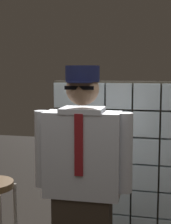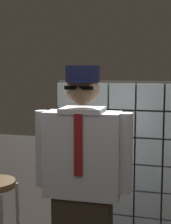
% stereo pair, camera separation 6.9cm
% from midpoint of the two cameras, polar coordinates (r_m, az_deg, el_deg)
% --- Properties ---
extents(glass_block_wall, '(1.34, 0.10, 1.60)m').
position_cam_midpoint_polar(glass_block_wall, '(3.36, 6.82, -8.53)').
color(glass_block_wall, silver).
rests_on(glass_block_wall, ground).
extents(standing_person, '(0.68, 0.29, 1.71)m').
position_cam_midpoint_polar(standing_person, '(2.36, 0.37, -12.43)').
color(standing_person, '#382D23').
rests_on(standing_person, ground).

